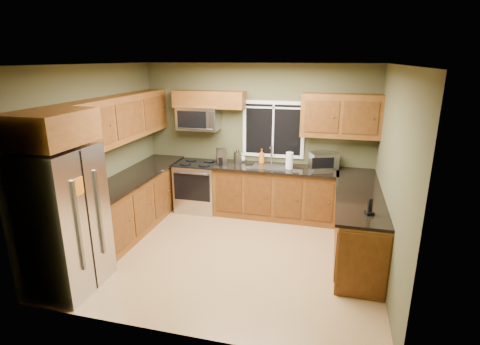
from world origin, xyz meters
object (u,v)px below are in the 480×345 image
at_px(refrigerator, 63,220).
at_px(cordless_phone, 370,210).
at_px(microwave, 199,118).
at_px(paper_towel_roll, 289,161).
at_px(range, 198,186).
at_px(soap_bottle_c, 242,158).
at_px(coffee_maker, 221,157).
at_px(toaster_oven, 323,161).
at_px(kettle, 238,157).
at_px(soap_bottle_a, 262,156).

bearing_deg(refrigerator, cordless_phone, 15.55).
height_order(microwave, paper_towel_roll, microwave).
relative_size(paper_towel_roll, cordless_phone, 1.54).
height_order(microwave, cordless_phone, microwave).
bearing_deg(range, cordless_phone, -31.36).
height_order(microwave, soap_bottle_c, microwave).
relative_size(paper_towel_roll, soap_bottle_c, 2.15).
relative_size(refrigerator, soap_bottle_c, 12.10).
xyz_separation_m(refrigerator, soap_bottle_c, (1.49, 3.00, 0.11)).
height_order(range, microwave, microwave).
bearing_deg(microwave, refrigerator, -103.34).
bearing_deg(coffee_maker, toaster_oven, 6.30).
bearing_deg(cordless_phone, toaster_oven, 108.31).
relative_size(microwave, kettle, 2.88).
relative_size(microwave, coffee_maker, 2.70).
bearing_deg(cordless_phone, refrigerator, -164.45).
bearing_deg(soap_bottle_a, toaster_oven, -2.35).
relative_size(coffee_maker, paper_towel_roll, 0.88).
distance_m(kettle, soap_bottle_c, 0.15).
height_order(coffee_maker, paper_towel_roll, paper_towel_roll).
xyz_separation_m(range, microwave, (-0.00, 0.14, 1.26)).
bearing_deg(kettle, refrigerator, -116.56).
bearing_deg(soap_bottle_a, microwave, -177.29).
bearing_deg(kettle, microwave, 177.14).
bearing_deg(microwave, toaster_oven, 0.26).
distance_m(kettle, soap_bottle_a, 0.44).
height_order(range, cordless_phone, cordless_phone).
bearing_deg(toaster_oven, kettle, -178.21).
distance_m(microwave, coffee_maker, 0.84).
distance_m(range, coffee_maker, 0.77).
bearing_deg(coffee_maker, soap_bottle_a, 19.36).
height_order(refrigerator, soap_bottle_c, refrigerator).
distance_m(microwave, toaster_oven, 2.36).
relative_size(refrigerator, microwave, 2.37).
height_order(range, soap_bottle_a, soap_bottle_a).
distance_m(coffee_maker, soap_bottle_a, 0.73).
distance_m(microwave, paper_towel_roll, 1.82).
distance_m(soap_bottle_c, cordless_phone, 2.90).
distance_m(refrigerator, range, 2.89).
bearing_deg(microwave, soap_bottle_c, 6.72).
bearing_deg(kettle, paper_towel_roll, -7.04).
bearing_deg(range, toaster_oven, 3.69).
xyz_separation_m(kettle, soap_bottle_c, (0.06, 0.13, -0.05)).
distance_m(range, microwave, 1.27).
bearing_deg(paper_towel_roll, microwave, 174.78).
xyz_separation_m(microwave, toaster_oven, (2.27, 0.01, -0.65)).
xyz_separation_m(kettle, soap_bottle_a, (0.43, 0.09, 0.01)).
height_order(toaster_oven, kettle, toaster_oven).
bearing_deg(range, microwave, 90.02).
bearing_deg(toaster_oven, paper_towel_roll, -163.78).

